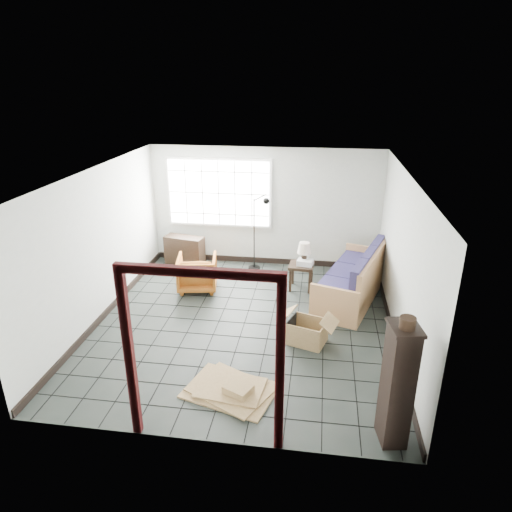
% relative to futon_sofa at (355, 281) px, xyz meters
% --- Properties ---
extents(ground, '(5.50, 5.50, 0.00)m').
position_rel_futon_sofa_xyz_m(ground, '(-1.92, -1.21, -0.36)').
color(ground, black).
rests_on(ground, ground).
extents(room_shell, '(5.02, 5.52, 2.61)m').
position_rel_futon_sofa_xyz_m(room_shell, '(-1.92, -1.18, 1.32)').
color(room_shell, silver).
rests_on(room_shell, ground).
extents(window_panel, '(2.32, 0.08, 1.52)m').
position_rel_futon_sofa_xyz_m(window_panel, '(-2.92, 1.49, 1.24)').
color(window_panel, silver).
rests_on(window_panel, ground).
extents(doorway_trim, '(1.80, 0.08, 2.20)m').
position_rel_futon_sofa_xyz_m(doorway_trim, '(-1.92, -3.91, 1.02)').
color(doorway_trim, '#3C0D0F').
rests_on(doorway_trim, ground).
extents(futon_sofa, '(1.52, 2.43, 1.01)m').
position_rel_futon_sofa_xyz_m(futon_sofa, '(0.00, 0.00, 0.00)').
color(futon_sofa, '#AF744F').
rests_on(futon_sofa, ground).
extents(armchair, '(0.86, 0.82, 0.77)m').
position_rel_futon_sofa_xyz_m(armchair, '(-3.07, 0.00, 0.02)').
color(armchair, '#8F4514').
rests_on(armchair, ground).
extents(side_table, '(0.51, 0.51, 0.52)m').
position_rel_futon_sofa_xyz_m(side_table, '(-1.03, 0.31, 0.07)').
color(side_table, black).
rests_on(side_table, ground).
extents(table_lamp, '(0.37, 0.37, 0.43)m').
position_rel_futon_sofa_xyz_m(table_lamp, '(-0.99, 0.37, 0.46)').
color(table_lamp, black).
rests_on(table_lamp, side_table).
extents(projector, '(0.34, 0.28, 0.11)m').
position_rel_futon_sofa_xyz_m(projector, '(-0.96, 0.29, 0.21)').
color(projector, silver).
rests_on(projector, side_table).
extents(floor_lamp, '(0.51, 0.33, 1.69)m').
position_rel_futon_sofa_xyz_m(floor_lamp, '(-1.98, 1.16, 0.54)').
color(floor_lamp, black).
rests_on(floor_lamp, ground).
extents(console_shelf, '(0.91, 0.50, 0.67)m').
position_rel_futon_sofa_xyz_m(console_shelf, '(-3.66, 1.14, -0.03)').
color(console_shelf, black).
rests_on(console_shelf, ground).
extents(tall_shelf, '(0.38, 0.46, 1.53)m').
position_rel_futon_sofa_xyz_m(tall_shelf, '(0.23, -3.61, 0.41)').
color(tall_shelf, black).
rests_on(tall_shelf, ground).
extents(pot, '(0.20, 0.20, 0.13)m').
position_rel_futon_sofa_xyz_m(pot, '(0.24, -3.65, 1.23)').
color(pot, black).
rests_on(pot, tall_shelf).
extents(open_box, '(1.00, 0.70, 0.52)m').
position_rel_futon_sofa_xyz_m(open_box, '(-0.83, -1.65, -0.18)').
color(open_box, olive).
rests_on(open_box, ground).
extents(cardboard_pile, '(1.36, 1.15, 0.17)m').
position_rel_futon_sofa_xyz_m(cardboard_pile, '(-1.79, -3.05, -0.32)').
color(cardboard_pile, olive).
rests_on(cardboard_pile, ground).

